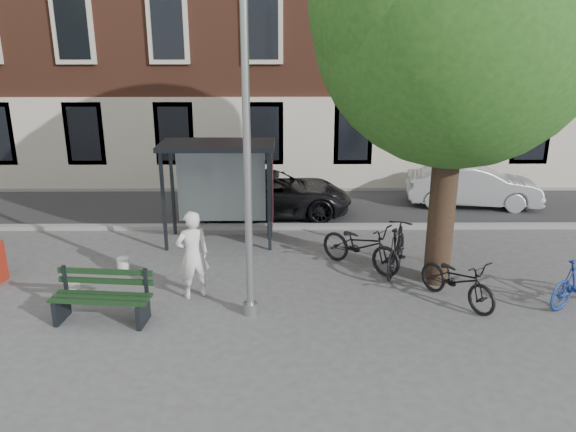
% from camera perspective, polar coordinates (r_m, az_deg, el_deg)
% --- Properties ---
extents(ground, '(90.00, 90.00, 0.00)m').
position_cam_1_polar(ground, '(11.11, -3.81, -9.89)').
color(ground, '#4C4C4F').
rests_on(ground, ground).
extents(road, '(40.00, 4.00, 0.01)m').
position_cam_1_polar(road, '(17.59, -2.57, 0.88)').
color(road, '#28282B').
rests_on(road, ground).
extents(curb_near, '(40.00, 0.25, 0.12)m').
position_cam_1_polar(curb_near, '(15.67, -2.82, -1.09)').
color(curb_near, gray).
rests_on(curb_near, ground).
extents(curb_far, '(40.00, 0.25, 0.12)m').
position_cam_1_polar(curb_far, '(19.49, -2.38, 2.78)').
color(curb_far, gray).
rests_on(curb_far, ground).
extents(lamppost, '(0.28, 0.35, 6.11)m').
position_cam_1_polar(lamppost, '(10.11, -4.13, 4.19)').
color(lamppost, '#9EA0A3').
rests_on(lamppost, ground).
extents(tree_right, '(5.76, 5.60, 8.20)m').
position_cam_1_polar(tree_right, '(11.68, 17.28, 19.35)').
color(tree_right, black).
rests_on(tree_right, ground).
extents(bus_shelter, '(2.85, 1.45, 2.62)m').
position_cam_1_polar(bus_shelter, '(14.33, -5.51, 4.76)').
color(bus_shelter, '#1E2328').
rests_on(bus_shelter, ground).
extents(painter, '(0.80, 0.69, 1.85)m').
position_cam_1_polar(painter, '(11.55, -9.66, -3.92)').
color(painter, white).
rests_on(painter, ground).
extents(bench, '(1.90, 0.79, 0.95)m').
position_cam_1_polar(bench, '(11.22, -18.35, -8.04)').
color(bench, '#1E2328').
rests_on(bench, ground).
extents(bike_a, '(2.06, 1.94, 1.11)m').
position_cam_1_polar(bike_a, '(13.02, 7.39, -3.00)').
color(bike_a, black).
rests_on(bike_a, ground).
extents(bike_c, '(1.56, 1.94, 0.99)m').
position_cam_1_polar(bike_c, '(11.81, 16.83, -6.23)').
color(bike_c, black).
rests_on(bike_c, ground).
extents(bike_d, '(1.19, 1.95, 1.13)m').
position_cam_1_polar(bike_d, '(12.95, 10.95, -3.23)').
color(bike_d, black).
rests_on(bike_d, ground).
extents(car_dark, '(4.80, 2.34, 1.31)m').
position_cam_1_polar(car_dark, '(16.75, -1.64, 2.33)').
color(car_dark, black).
rests_on(car_dark, ground).
extents(car_silver, '(4.20, 1.94, 1.33)m').
position_cam_1_polar(car_silver, '(18.53, 18.27, 2.99)').
color(car_silver, '#ADB1B5').
rests_on(car_silver, ground).
extents(bucket_a, '(0.35, 0.35, 0.36)m').
position_cam_1_polar(bucket_a, '(12.36, -20.94, -7.17)').
color(bucket_a, silver).
rests_on(bucket_a, ground).
extents(bucket_c, '(0.31, 0.31, 0.36)m').
position_cam_1_polar(bucket_c, '(13.32, -16.38, -4.84)').
color(bucket_c, silver).
rests_on(bucket_c, ground).
extents(notice_sign, '(0.29, 0.14, 1.73)m').
position_cam_1_polar(notice_sign, '(13.32, 15.93, -0.01)').
color(notice_sign, '#9EA0A3').
rests_on(notice_sign, ground).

